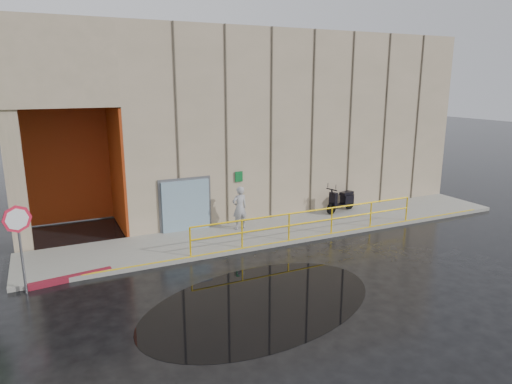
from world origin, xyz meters
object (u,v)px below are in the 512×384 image
(person, at_px, (240,208))
(scooter, at_px, (341,194))
(stop_sign, at_px, (18,230))
(red_curb, at_px, (71,278))

(person, relative_size, scooter, 0.94)
(stop_sign, xyz_separation_m, red_curb, (1.22, 0.34, -1.81))
(person, xyz_separation_m, red_curb, (-6.45, -2.03, -0.93))
(scooter, bearing_deg, red_curb, 176.15)
(scooter, xyz_separation_m, red_curb, (-11.58, -2.35, -0.86))
(red_curb, bearing_deg, stop_sign, -164.45)
(scooter, xyz_separation_m, stop_sign, (-12.80, -2.69, 0.95))
(scooter, height_order, stop_sign, stop_sign)
(red_curb, bearing_deg, person, 17.47)
(person, bearing_deg, red_curb, 11.18)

